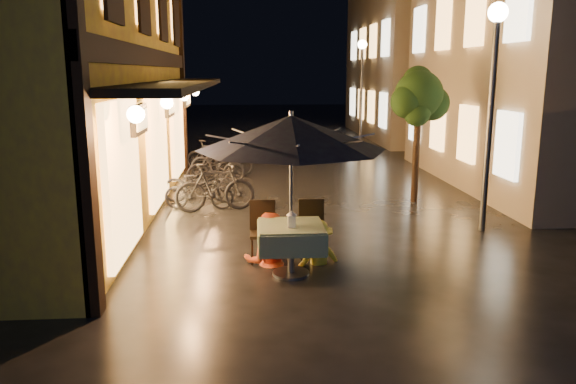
{
  "coord_description": "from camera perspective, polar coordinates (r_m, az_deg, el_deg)",
  "views": [
    {
      "loc": [
        -1.52,
        -8.18,
        3.0
      ],
      "look_at": [
        -0.89,
        0.45,
        1.15
      ],
      "focal_mm": 35.0,
      "sensor_mm": 36.0,
      "label": 1
    }
  ],
  "objects": [
    {
      "name": "bicycle_1",
      "position": [
        12.36,
        -7.43,
        0.45
      ],
      "size": [
        1.84,
        0.86,
        1.06
      ],
      "primitive_type": "imported",
      "rotation": [
        0.0,
        0.0,
        1.78
      ],
      "color": "black",
      "rests_on": "ground"
    },
    {
      "name": "bicycle_4",
      "position": [
        16.46,
        -6.72,
        3.18
      ],
      "size": [
        1.86,
        0.79,
        0.95
      ],
      "primitive_type": "imported",
      "rotation": [
        0.0,
        0.0,
        1.66
      ],
      "color": "black",
      "rests_on": "ground"
    },
    {
      "name": "streetlamp_near",
      "position": [
        11.13,
        20.13,
        10.93
      ],
      "size": [
        0.36,
        0.36,
        4.23
      ],
      "color": "#59595E",
      "rests_on": "ground"
    },
    {
      "name": "east_building_far",
      "position": [
        27.69,
        15.2,
        13.04
      ],
      "size": [
        7.3,
        10.3,
        7.3
      ],
      "color": "tan",
      "rests_on": "ground"
    },
    {
      "name": "cafe_chair_left",
      "position": [
        9.11,
        -2.58,
        -3.63
      ],
      "size": [
        0.42,
        0.42,
        0.97
      ],
      "color": "black",
      "rests_on": "ground"
    },
    {
      "name": "street_tree",
      "position": [
        13.3,
        13.19,
        9.27
      ],
      "size": [
        1.43,
        1.2,
        3.15
      ],
      "color": "black",
      "rests_on": "ground"
    },
    {
      "name": "cafe_table",
      "position": [
        8.41,
        0.3,
        -4.61
      ],
      "size": [
        0.99,
        0.99,
        0.78
      ],
      "color": "#59595E",
      "rests_on": "ground"
    },
    {
      "name": "person_orange",
      "position": [
        8.88,
        -2.06,
        -2.21
      ],
      "size": [
        0.79,
        0.62,
        1.63
      ],
      "primitive_type": "imported",
      "rotation": [
        0.0,
        0.0,
        3.14
      ],
      "color": "#F15A2D",
      "rests_on": "ground"
    },
    {
      "name": "bicycle_3",
      "position": [
        15.26,
        -7.34,
        2.47
      ],
      "size": [
        1.65,
        0.8,
        0.96
      ],
      "primitive_type": "imported",
      "rotation": [
        0.0,
        0.0,
        1.8
      ],
      "color": "black",
      "rests_on": "ground"
    },
    {
      "name": "bicycle_2",
      "position": [
        13.29,
        -9.0,
        0.86
      ],
      "size": [
        1.73,
        0.68,
        0.89
      ],
      "primitive_type": "imported",
      "rotation": [
        0.0,
        0.0,
        1.52
      ],
      "color": "black",
      "rests_on": "ground"
    },
    {
      "name": "bicycle_0",
      "position": [
        12.63,
        -9.03,
        0.07
      ],
      "size": [
        1.59,
        0.68,
        0.81
      ],
      "primitive_type": "imported",
      "rotation": [
        0.0,
        0.0,
        1.48
      ],
      "color": "black",
      "rests_on": "ground"
    },
    {
      "name": "table_lantern",
      "position": [
        8.19,
        0.37,
        -2.66
      ],
      "size": [
        0.16,
        0.16,
        0.25
      ],
      "color": "white",
      "rests_on": "cafe_table"
    },
    {
      "name": "cafe_chair_right",
      "position": [
        9.16,
        2.44,
        -3.53
      ],
      "size": [
        0.42,
        0.42,
        0.97
      ],
      "color": "black",
      "rests_on": "ground"
    },
    {
      "name": "west_building",
      "position": [
        12.9,
        -23.99,
        14.23
      ],
      "size": [
        5.9,
        11.4,
        7.4
      ],
      "color": "#BD8539",
      "rests_on": "ground"
    },
    {
      "name": "ground",
      "position": [
        8.84,
        6.0,
        -7.84
      ],
      "size": [
        90.0,
        90.0,
        0.0
      ],
      "primitive_type": "plane",
      "color": "black",
      "rests_on": "ground"
    },
    {
      "name": "bicycle_5",
      "position": [
        17.48,
        -7.92,
        3.67
      ],
      "size": [
        1.65,
        0.94,
        0.96
      ],
      "primitive_type": "imported",
      "rotation": [
        0.0,
        0.0,
        1.25
      ],
      "color": "black",
      "rests_on": "ground"
    },
    {
      "name": "person_yellow",
      "position": [
        8.92,
        3.04,
        -3.03
      ],
      "size": [
        0.99,
        0.75,
        1.36
      ],
      "primitive_type": "imported",
      "rotation": [
        0.0,
        0.0,
        3.46
      ],
      "color": "yellow",
      "rests_on": "ground"
    },
    {
      "name": "streetlamp_far",
      "position": [
        22.63,
        7.48,
        11.78
      ],
      "size": [
        0.36,
        0.36,
        4.23
      ],
      "color": "#59595E",
      "rests_on": "ground"
    },
    {
      "name": "patio_umbrella",
      "position": [
        8.1,
        0.31,
        6.03
      ],
      "size": [
        2.79,
        2.79,
        2.46
      ],
      "color": "#59595E",
      "rests_on": "ground"
    }
  ]
}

